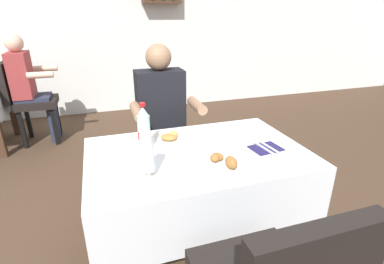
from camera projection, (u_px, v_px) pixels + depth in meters
back_wall at (120, 4)px, 4.22m from camera, size 11.00×0.12×3.17m
main_dining_table at (197, 178)px, 1.70m from camera, size 1.22×0.79×0.74m
chair_far_diner_seat at (166, 131)px, 2.39m from camera, size 0.44×0.50×0.97m
seated_diner_far at (163, 118)px, 2.23m from camera, size 0.50×0.46×1.26m
plate_near_camera at (223, 162)px, 1.47m from camera, size 0.24×0.24×0.07m
plate_far_diner at (174, 138)px, 1.77m from camera, size 0.24×0.24×0.06m
beer_glass_left at (148, 156)px, 1.34m from camera, size 0.07×0.07×0.22m
cola_bottle_primary at (144, 130)px, 1.61m from camera, size 0.07×0.07×0.28m
napkin_cutlery_set at (266, 148)px, 1.66m from camera, size 0.18×0.19×0.01m
background_chair_right at (27, 98)px, 3.36m from camera, size 0.50×0.44×0.97m
background_patron at (29, 84)px, 3.31m from camera, size 0.46×0.50×1.26m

